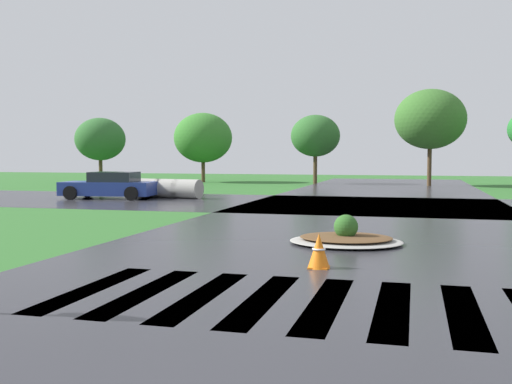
# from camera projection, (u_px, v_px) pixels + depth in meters

# --- Properties ---
(asphalt_roadway) EXTENTS (10.73, 80.00, 0.01)m
(asphalt_roadway) POSITION_uv_depth(u_px,v_px,m) (337.00, 250.00, 12.84)
(asphalt_roadway) COLOR #2B2B30
(asphalt_roadway) RESTS_ON ground
(asphalt_cross_road) EXTENTS (90.00, 9.66, 0.01)m
(asphalt_cross_road) POSITION_uv_depth(u_px,v_px,m) (374.00, 205.00, 24.44)
(asphalt_cross_road) COLOR #2B2B30
(asphalt_cross_road) RESTS_ON ground
(crosswalk_stripes) EXTENTS (6.75, 3.25, 0.01)m
(crosswalk_stripes) POSITION_uv_depth(u_px,v_px,m) (294.00, 301.00, 8.30)
(crosswalk_stripes) COLOR white
(crosswalk_stripes) RESTS_ON ground
(median_island) EXTENTS (2.60, 2.27, 0.68)m
(median_island) POSITION_uv_depth(u_px,v_px,m) (346.00, 238.00, 13.71)
(median_island) COLOR #9E9B93
(median_island) RESTS_ON ground
(car_dark_suv) EXTENTS (4.51, 2.43, 1.27)m
(car_dark_suv) POSITION_uv_depth(u_px,v_px,m) (110.00, 186.00, 28.00)
(car_dark_suv) COLOR navy
(car_dark_suv) RESTS_ON ground
(drainage_pipe_stack) EXTENTS (3.49, 1.46, 0.92)m
(drainage_pipe_stack) POSITION_uv_depth(u_px,v_px,m) (169.00, 188.00, 28.55)
(drainage_pipe_stack) COLOR #9E9B93
(drainage_pipe_stack) RESTS_ON ground
(traffic_cone) EXTENTS (0.41, 0.41, 0.64)m
(traffic_cone) POSITION_uv_depth(u_px,v_px,m) (319.00, 251.00, 10.73)
(traffic_cone) COLOR orange
(traffic_cone) RESTS_ON ground
(background_treeline) EXTENTS (33.70, 6.27, 6.46)m
(background_treeline) POSITION_uv_depth(u_px,v_px,m) (292.00, 132.00, 42.40)
(background_treeline) COLOR #4C3823
(background_treeline) RESTS_ON ground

